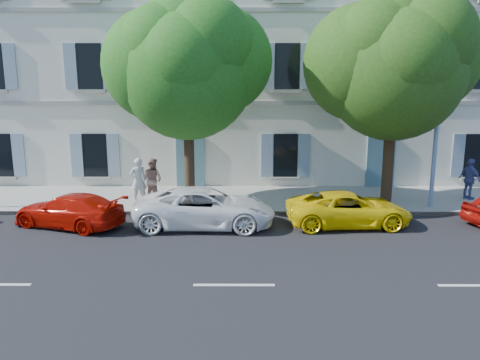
{
  "coord_description": "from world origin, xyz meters",
  "views": [
    {
      "loc": [
        0.19,
        -14.7,
        4.84
      ],
      "look_at": [
        0.12,
        2.0,
        1.4
      ],
      "focal_mm": 35.0,
      "sensor_mm": 36.0,
      "label": 1
    }
  ],
  "objects_px": {
    "tree_left": "(187,73)",
    "tree_right": "(394,71)",
    "car_red_coupe": "(69,210)",
    "pedestrian_b": "(153,180)",
    "pedestrian_c": "(470,179)",
    "car_yellow_supercar": "(349,209)",
    "car_white_coupe": "(205,208)",
    "pedestrian_a": "(138,181)",
    "street_lamp": "(442,83)"
  },
  "relations": [
    {
      "from": "tree_left",
      "to": "tree_right",
      "type": "height_order",
      "value": "tree_right"
    },
    {
      "from": "car_red_coupe",
      "to": "tree_right",
      "type": "bearing_deg",
      "value": 121.34
    },
    {
      "from": "pedestrian_b",
      "to": "tree_right",
      "type": "bearing_deg",
      "value": -158.29
    },
    {
      "from": "tree_right",
      "to": "pedestrian_c",
      "type": "bearing_deg",
      "value": 14.13
    },
    {
      "from": "car_red_coupe",
      "to": "car_yellow_supercar",
      "type": "distance_m",
      "value": 9.65
    },
    {
      "from": "car_white_coupe",
      "to": "car_yellow_supercar",
      "type": "relative_size",
      "value": 1.13
    },
    {
      "from": "pedestrian_c",
      "to": "tree_right",
      "type": "bearing_deg",
      "value": 80.21
    },
    {
      "from": "car_red_coupe",
      "to": "pedestrian_a",
      "type": "distance_m",
      "value": 3.3
    },
    {
      "from": "car_white_coupe",
      "to": "tree_left",
      "type": "distance_m",
      "value": 5.32
    },
    {
      "from": "street_lamp",
      "to": "pedestrian_b",
      "type": "height_order",
      "value": "street_lamp"
    },
    {
      "from": "car_white_coupe",
      "to": "car_yellow_supercar",
      "type": "distance_m",
      "value": 4.97
    },
    {
      "from": "car_yellow_supercar",
      "to": "street_lamp",
      "type": "xyz_separation_m",
      "value": [
        3.67,
        1.91,
        4.29
      ]
    },
    {
      "from": "car_yellow_supercar",
      "to": "tree_right",
      "type": "distance_m",
      "value": 5.58
    },
    {
      "from": "car_yellow_supercar",
      "to": "tree_right",
      "type": "bearing_deg",
      "value": -44.99
    },
    {
      "from": "car_white_coupe",
      "to": "pedestrian_a",
      "type": "height_order",
      "value": "pedestrian_a"
    },
    {
      "from": "street_lamp",
      "to": "pedestrian_b",
      "type": "relative_size",
      "value": 4.69
    },
    {
      "from": "car_white_coupe",
      "to": "street_lamp",
      "type": "height_order",
      "value": "street_lamp"
    },
    {
      "from": "tree_left",
      "to": "tree_right",
      "type": "xyz_separation_m",
      "value": [
        7.75,
        -0.17,
        0.05
      ]
    },
    {
      "from": "car_yellow_supercar",
      "to": "tree_left",
      "type": "relative_size",
      "value": 0.54
    },
    {
      "from": "street_lamp",
      "to": "pedestrian_c",
      "type": "relative_size",
      "value": 4.9
    },
    {
      "from": "pedestrian_b",
      "to": "car_white_coupe",
      "type": "bearing_deg",
      "value": 153.62
    },
    {
      "from": "car_white_coupe",
      "to": "tree_left",
      "type": "relative_size",
      "value": 0.61
    },
    {
      "from": "pedestrian_b",
      "to": "pedestrian_c",
      "type": "relative_size",
      "value": 1.04
    },
    {
      "from": "car_yellow_supercar",
      "to": "pedestrian_b",
      "type": "height_order",
      "value": "pedestrian_b"
    },
    {
      "from": "pedestrian_a",
      "to": "car_white_coupe",
      "type": "bearing_deg",
      "value": 108.81
    },
    {
      "from": "car_white_coupe",
      "to": "tree_right",
      "type": "bearing_deg",
      "value": -69.94
    },
    {
      "from": "car_yellow_supercar",
      "to": "tree_right",
      "type": "xyz_separation_m",
      "value": [
        1.98,
        2.25,
        4.71
      ]
    },
    {
      "from": "car_white_coupe",
      "to": "car_yellow_supercar",
      "type": "bearing_deg",
      "value": -87.35
    },
    {
      "from": "car_yellow_supercar",
      "to": "tree_left",
      "type": "bearing_deg",
      "value": 63.46
    },
    {
      "from": "car_red_coupe",
      "to": "car_white_coupe",
      "type": "xyz_separation_m",
      "value": [
        4.68,
        0.02,
        0.09
      ]
    },
    {
      "from": "car_white_coupe",
      "to": "pedestrian_c",
      "type": "xyz_separation_m",
      "value": [
        10.65,
        3.33,
        0.33
      ]
    },
    {
      "from": "tree_left",
      "to": "pedestrian_a",
      "type": "xyz_separation_m",
      "value": [
        -2.07,
        0.13,
        -4.19
      ]
    },
    {
      "from": "car_white_coupe",
      "to": "tree_right",
      "type": "distance_m",
      "value": 8.69
    },
    {
      "from": "pedestrian_c",
      "to": "tree_left",
      "type": "bearing_deg",
      "value": 69.89
    },
    {
      "from": "tree_left",
      "to": "pedestrian_c",
      "type": "relative_size",
      "value": 4.65
    },
    {
      "from": "car_yellow_supercar",
      "to": "pedestrian_b",
      "type": "distance_m",
      "value": 7.86
    },
    {
      "from": "tree_right",
      "to": "tree_left",
      "type": "bearing_deg",
      "value": 178.74
    },
    {
      "from": "car_white_coupe",
      "to": "pedestrian_b",
      "type": "xyz_separation_m",
      "value": [
        -2.35,
        2.96,
        0.37
      ]
    },
    {
      "from": "car_white_coupe",
      "to": "tree_left",
      "type": "bearing_deg",
      "value": 18.35
    },
    {
      "from": "car_white_coupe",
      "to": "car_yellow_supercar",
      "type": "height_order",
      "value": "car_white_coupe"
    },
    {
      "from": "tree_left",
      "to": "pedestrian_b",
      "type": "relative_size",
      "value": 4.46
    },
    {
      "from": "street_lamp",
      "to": "pedestrian_a",
      "type": "xyz_separation_m",
      "value": [
        -11.51,
        0.65,
        -3.82
      ]
    },
    {
      "from": "tree_left",
      "to": "tree_right",
      "type": "relative_size",
      "value": 0.99
    },
    {
      "from": "tree_left",
      "to": "tree_right",
      "type": "bearing_deg",
      "value": -1.26
    },
    {
      "from": "car_yellow_supercar",
      "to": "pedestrian_a",
      "type": "height_order",
      "value": "pedestrian_a"
    },
    {
      "from": "car_white_coupe",
      "to": "car_red_coupe",
      "type": "bearing_deg",
      "value": 91.3
    },
    {
      "from": "car_yellow_supercar",
      "to": "pedestrian_c",
      "type": "relative_size",
      "value": 2.5
    },
    {
      "from": "car_red_coupe",
      "to": "pedestrian_c",
      "type": "xyz_separation_m",
      "value": [
        15.33,
        3.35,
        0.43
      ]
    },
    {
      "from": "pedestrian_a",
      "to": "pedestrian_c",
      "type": "distance_m",
      "value": 13.53
    },
    {
      "from": "street_lamp",
      "to": "pedestrian_b",
      "type": "xyz_separation_m",
      "value": [
        -10.99,
        0.92,
        -3.84
      ]
    }
  ]
}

